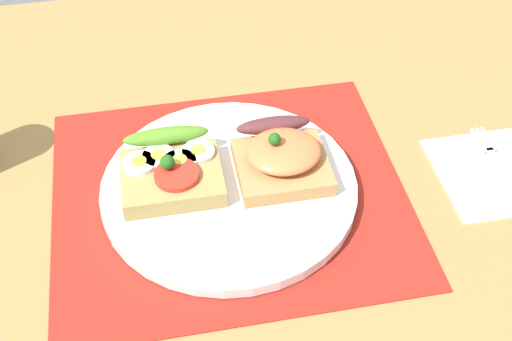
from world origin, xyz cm
name	(u,v)px	position (x,y,z in cm)	size (l,w,h in cm)	color
ground_plane	(230,204)	(0.00, 0.00, -1.60)	(120.00, 90.00, 3.20)	#9E7640
placemat	(229,193)	(0.00, 0.00, 0.15)	(38.41, 33.79, 0.30)	maroon
plate	(229,188)	(0.00, 0.00, 0.98)	(27.97, 27.97, 1.36)	white
sandwich_egg_tomato	(171,170)	(-6.01, 1.69, 3.22)	(10.76, 10.16, 4.34)	#A3884A
sandwich_salmon	(282,156)	(6.10, 1.30, 3.52)	(9.99, 10.69, 5.30)	#B28049
napkin	(493,172)	(29.93, -2.45, 0.30)	(12.43, 13.20, 0.60)	white
fork	(501,167)	(30.81, -2.30, 0.76)	(1.62, 14.50, 0.32)	#B7B7BC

